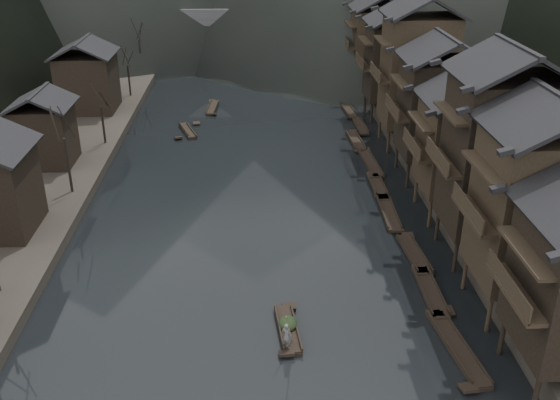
{
  "coord_description": "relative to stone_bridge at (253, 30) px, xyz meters",
  "views": [
    {
      "loc": [
        -0.23,
        -34.64,
        24.27
      ],
      "look_at": [
        1.85,
        11.08,
        2.5
      ],
      "focal_mm": 40.0,
      "sensor_mm": 36.0,
      "label": 1
    }
  ],
  "objects": [
    {
      "name": "boatman",
      "position": [
        1.54,
        -76.79,
        -3.77
      ],
      "size": [
        0.78,
        0.73,
        1.79
      ],
      "primitive_type": "imported",
      "rotation": [
        0.0,
        0.0,
        2.53
      ],
      "color": "slate",
      "rests_on": "hero_sampan"
    },
    {
      "name": "hero_sampan",
      "position": [
        1.7,
        -74.92,
        -4.91
      ],
      "size": [
        1.54,
        5.42,
        0.44
      ],
      "color": "black",
      "rests_on": "water"
    },
    {
      "name": "midriver_boats",
      "position": [
        -6.66,
        -31.84,
        -4.91
      ],
      "size": [
        4.52,
        15.36,
        0.45
      ],
      "color": "black",
      "rests_on": "water"
    },
    {
      "name": "stilt_houses",
      "position": [
        17.28,
        -52.62,
        3.82
      ],
      "size": [
        9.0,
        67.6,
        16.4
      ],
      "color": "black",
      "rests_on": "ground"
    },
    {
      "name": "left_houses",
      "position": [
        -20.5,
        -51.88,
        0.55
      ],
      "size": [
        8.1,
        53.2,
        8.73
      ],
      "color": "black",
      "rests_on": "left_bank"
    },
    {
      "name": "bare_trees",
      "position": [
        -17.0,
        -48.43,
        1.1
      ],
      "size": [
        3.68,
        74.48,
        7.35
      ],
      "color": "black",
      "rests_on": "left_bank"
    },
    {
      "name": "right_bank",
      "position": [
        35.0,
        -32.0,
        -4.21
      ],
      "size": [
        40.0,
        200.0,
        1.8
      ],
      "primitive_type": "cube",
      "color": "#2D2823",
      "rests_on": "ground"
    },
    {
      "name": "bamboo_pole",
      "position": [
        1.74,
        -76.79,
        -0.91
      ],
      "size": [
        0.68,
        2.18,
        3.95
      ],
      "primitive_type": "cylinder",
      "rotation": [
        0.51,
        0.0,
        -0.28
      ],
      "color": "#8C7A51",
      "rests_on": "boatman"
    },
    {
      "name": "moored_sampans",
      "position": [
        11.75,
        -45.21,
        -4.91
      ],
      "size": [
        2.62,
        72.93,
        0.47
      ],
      "color": "black",
      "rests_on": "water"
    },
    {
      "name": "stone_bridge",
      "position": [
        0.0,
        0.0,
        0.0
      ],
      "size": [
        40.0,
        6.0,
        9.0
      ],
      "color": "#4C4C4F",
      "rests_on": "ground"
    },
    {
      "name": "cargo_heap",
      "position": [
        1.72,
        -74.67,
        -4.32
      ],
      "size": [
        1.18,
        1.55,
        0.71
      ],
      "primitive_type": "ellipsoid",
      "color": "black",
      "rests_on": "hero_sampan"
    },
    {
      "name": "water",
      "position": [
        0.0,
        -72.0,
        -5.11
      ],
      "size": [
        300.0,
        300.0,
        0.0
      ],
      "primitive_type": "plane",
      "color": "black",
      "rests_on": "ground"
    }
  ]
}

